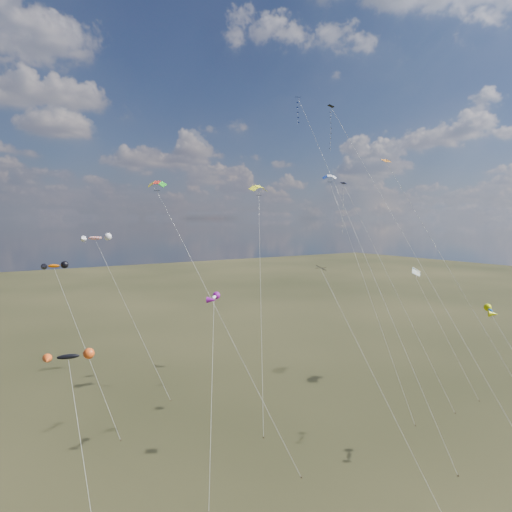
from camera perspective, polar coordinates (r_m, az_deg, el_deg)
ground at (r=45.31m, az=13.97°, el=-26.44°), size 400.00×400.00×0.00m
diamond_black_high at (r=65.09m, az=10.54°, el=13.62°), size 2.09×30.84×39.17m
diamond_navy_tall at (r=67.13m, az=6.67°, el=14.74°), size 6.21×31.67×41.35m
diamond_black_mid at (r=43.15m, az=11.26°, el=-7.86°), size 2.49×13.38×18.79m
diamond_navy_right at (r=62.61m, az=11.40°, el=4.87°), size 5.83×14.52×28.20m
diamond_orange_center at (r=54.78m, az=20.82°, el=2.57°), size 8.18×16.71×30.29m
parafoil_yellow at (r=61.72m, az=0.34°, el=8.58°), size 9.09×13.47×28.25m
parafoil_blue_white at (r=70.84m, az=9.27°, el=9.66°), size 6.53×21.75×30.34m
parafoil_striped at (r=68.59m, az=19.43°, el=-1.64°), size 3.33×11.16×16.88m
parafoil_tricolor at (r=51.93m, az=-12.19°, el=8.73°), size 7.59×18.91×27.83m
novelty_black_orange at (r=40.41m, az=-22.42°, el=-11.59°), size 3.59×8.08×12.75m
novelty_orange_black at (r=60.50m, az=-23.92°, el=-1.21°), size 5.36×13.95×18.13m
novelty_white_purple at (r=46.00m, az=-5.27°, el=-5.29°), size 6.56×10.44×15.86m
novelty_redwhite_stripe at (r=71.25m, az=-19.44°, el=2.09°), size 7.19×17.10×21.12m
novelty_blue_yellow at (r=49.07m, az=27.31°, el=-6.20°), size 4.28×13.75×15.00m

